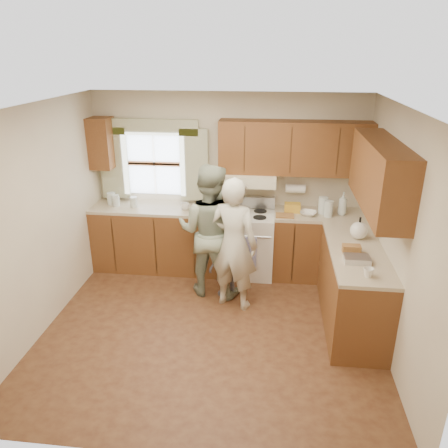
# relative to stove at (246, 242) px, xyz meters

# --- Properties ---
(room) EXTENTS (3.80, 3.80, 3.80)m
(room) POSITION_rel_stove_xyz_m (-0.30, -1.44, 0.78)
(room) COLOR #412014
(room) RESTS_ON ground
(kitchen_fixtures) EXTENTS (3.80, 2.25, 2.15)m
(kitchen_fixtures) POSITION_rel_stove_xyz_m (0.31, -0.36, 0.37)
(kitchen_fixtures) COLOR #47210F
(kitchen_fixtures) RESTS_ON ground
(stove) EXTENTS (0.76, 0.67, 1.07)m
(stove) POSITION_rel_stove_xyz_m (0.00, 0.00, 0.00)
(stove) COLOR silver
(stove) RESTS_ON ground
(woman_left) EXTENTS (0.70, 0.57, 1.67)m
(woman_left) POSITION_rel_stove_xyz_m (-0.10, -0.89, 0.37)
(woman_left) COLOR beige
(woman_left) RESTS_ON ground
(woman_right) EXTENTS (0.93, 0.77, 1.73)m
(woman_right) POSITION_rel_stove_xyz_m (-0.44, -0.59, 0.40)
(woman_right) COLOR #213928
(woman_right) RESTS_ON ground
(child) EXTENTS (0.55, 0.46, 0.88)m
(child) POSITION_rel_stove_xyz_m (-0.19, -0.70, -0.03)
(child) COLOR slate
(child) RESTS_ON ground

